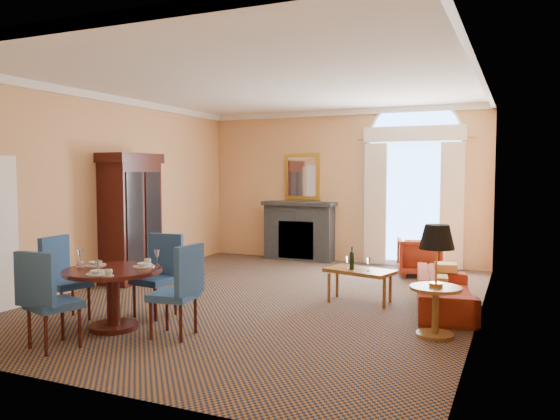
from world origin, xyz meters
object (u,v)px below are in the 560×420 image
at_px(sofa, 445,291).
at_px(coffee_table, 359,272).
at_px(side_table, 436,266).
at_px(armoire, 131,220).
at_px(armchair, 419,257).
at_px(dining_table, 113,285).

height_order(sofa, coffee_table, coffee_table).
bearing_deg(side_table, armoire, 167.52).
relative_size(sofa, armchair, 2.44).
height_order(armoire, coffee_table, armoire).
relative_size(sofa, side_table, 1.47).
distance_m(armoire, sofa, 5.33).
bearing_deg(sofa, side_table, 172.05).
relative_size(dining_table, coffee_table, 1.10).
relative_size(armchair, coffee_table, 0.72).
relative_size(coffee_table, side_table, 0.84).
bearing_deg(dining_table, armchair, 60.67).
bearing_deg(side_table, coffee_table, 135.07).
distance_m(armchair, side_table, 3.82).
distance_m(dining_table, sofa, 4.37).
bearing_deg(side_table, sofa, 92.26).
xyz_separation_m(dining_table, side_table, (3.60, 1.26, 0.29)).
distance_m(armoire, dining_table, 3.03).
distance_m(armoire, armchair, 5.21).
xyz_separation_m(armchair, side_table, (0.82, -3.70, 0.48)).
distance_m(armoire, coffee_table, 4.11).
xyz_separation_m(dining_table, armchair, (2.79, 4.96, -0.19)).
relative_size(armoire, coffee_table, 2.08).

